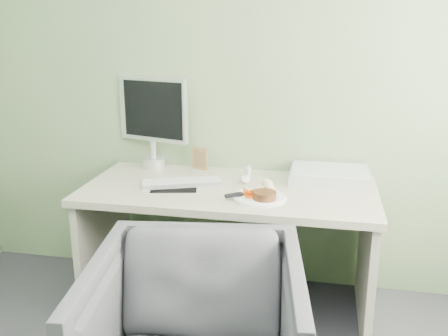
% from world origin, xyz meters
% --- Properties ---
extents(wall_back, '(3.50, 0.00, 3.50)m').
position_xyz_m(wall_back, '(0.00, 2.00, 1.35)').
color(wall_back, gray).
rests_on(wall_back, floor).
extents(desk, '(1.60, 0.75, 0.73)m').
position_xyz_m(desk, '(0.00, 1.62, 0.55)').
color(desk, beige).
rests_on(desk, floor).
extents(plate, '(0.28, 0.28, 0.01)m').
position_xyz_m(plate, '(0.19, 1.47, 0.74)').
color(plate, white).
rests_on(plate, desk).
extents(steak, '(0.15, 0.15, 0.04)m').
position_xyz_m(steak, '(0.22, 1.44, 0.76)').
color(steak, black).
rests_on(steak, plate).
extents(potato_pile, '(0.12, 0.09, 0.06)m').
position_xyz_m(potato_pile, '(0.22, 1.53, 0.78)').
color(potato_pile, tan).
rests_on(potato_pile, plate).
extents(carrot_heap, '(0.09, 0.08, 0.05)m').
position_xyz_m(carrot_heap, '(0.14, 1.46, 0.77)').
color(carrot_heap, '#E74504').
rests_on(carrot_heap, plate).
extents(steak_knife, '(0.20, 0.18, 0.02)m').
position_xyz_m(steak_knife, '(0.09, 1.46, 0.76)').
color(steak_knife, silver).
rests_on(steak_knife, plate).
extents(mousepad, '(0.29, 0.27, 0.00)m').
position_xyz_m(mousepad, '(-0.30, 1.58, 0.73)').
color(mousepad, black).
rests_on(mousepad, desk).
extents(keyboard, '(0.45, 0.28, 0.02)m').
position_xyz_m(keyboard, '(-0.27, 1.61, 0.75)').
color(keyboard, white).
rests_on(keyboard, desk).
extents(computer_mouse, '(0.08, 0.11, 0.04)m').
position_xyz_m(computer_mouse, '(0.07, 1.74, 0.75)').
color(computer_mouse, white).
rests_on(computer_mouse, desk).
extents(photo_frame, '(0.11, 0.05, 0.14)m').
position_xyz_m(photo_frame, '(-0.24, 1.94, 0.80)').
color(photo_frame, '#AA784F').
rests_on(photo_frame, desk).
extents(eyedrop_bottle, '(0.03, 0.03, 0.08)m').
position_xyz_m(eyedrop_bottle, '(0.08, 1.84, 0.77)').
color(eyedrop_bottle, white).
rests_on(eyedrop_bottle, desk).
extents(scanner, '(0.45, 0.30, 0.07)m').
position_xyz_m(scanner, '(0.54, 1.83, 0.76)').
color(scanner, '#B4B8BB').
rests_on(scanner, desk).
extents(monitor, '(0.46, 0.18, 0.56)m').
position_xyz_m(monitor, '(-0.53, 1.94, 1.05)').
color(monitor, silver).
rests_on(monitor, desk).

